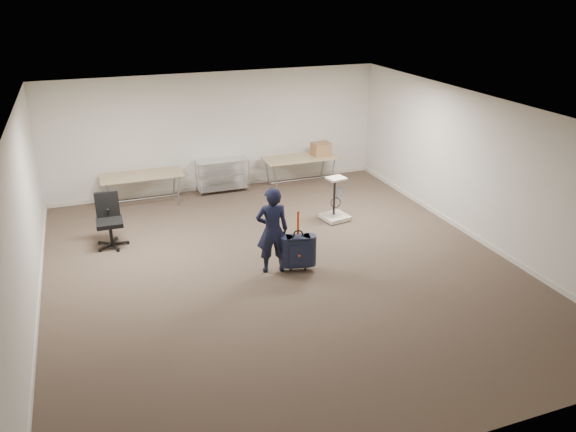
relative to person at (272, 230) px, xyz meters
name	(u,v)px	position (x,y,z in m)	size (l,w,h in m)	color
ground	(281,268)	(0.17, 0.03, -0.78)	(9.00, 9.00, 0.00)	#3F2E26
room_shell	(258,235)	(0.17, 1.42, -0.73)	(8.00, 9.00, 9.00)	beige
folding_table_left	(142,177)	(-1.73, 3.98, -0.10)	(1.80, 0.75, 0.73)	tan
folding_table_right	(300,159)	(2.07, 3.98, -0.10)	(1.80, 0.75, 0.73)	tan
wire_shelf	(222,174)	(0.17, 4.23, -0.34)	(1.22, 0.47, 0.80)	silver
person	(272,230)	(0.00, 0.00, 0.00)	(0.57, 0.37, 1.55)	black
suitcase	(298,251)	(0.42, -0.15, -0.40)	(0.45, 0.32, 1.12)	black
office_chair	(111,230)	(-2.57, 2.05, -0.46)	(0.63, 0.63, 1.04)	black
equipment_cart	(335,209)	(1.98, 1.70, -0.53)	(0.60, 0.60, 0.95)	beige
cardboard_box	(321,149)	(2.61, 3.95, 0.12)	(0.44, 0.33, 0.33)	#A16F4B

